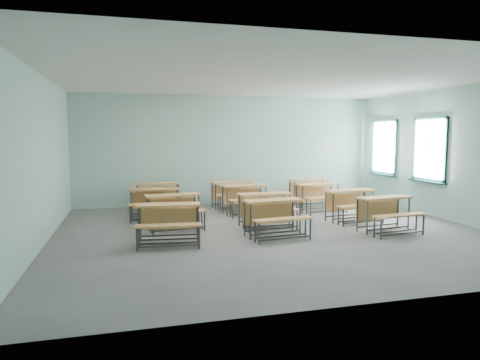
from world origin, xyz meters
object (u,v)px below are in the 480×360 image
object	(u,v)px
desk_unit_r1c1	(266,205)
desk_unit_r0c2	(387,209)
desk_unit_r3c1	(234,190)
desk_unit_r1c0	(174,206)
desk_unit_r2c0	(154,199)
desk_unit_r3c0	(158,192)
desk_unit_r1c2	(352,200)
desk_unit_r2c2	(319,193)
desk_unit_r0c0	(169,218)
desk_unit_r0c1	(275,212)
desk_unit_r3c2	(311,187)
desk_unit_r2c1	(246,195)

from	to	relation	value
desk_unit_r1c1	desk_unit_r0c2	bearing A→B (deg)	-28.77
desk_unit_r3c1	desk_unit_r1c0	bearing A→B (deg)	-136.19
desk_unit_r2c0	desk_unit_r3c0	world-z (taller)	same
desk_unit_r0c2	desk_unit_r3c1	xyz separation A→B (m)	(-2.40, 3.79, 0.00)
desk_unit_r1c1	desk_unit_r1c2	xyz separation A→B (m)	(2.17, 0.07, 0.00)
desk_unit_r2c2	desk_unit_r3c0	bearing A→B (deg)	156.01
desk_unit_r0c2	desk_unit_r2c2	world-z (taller)	same
desk_unit_r0c0	desk_unit_r3c1	size ratio (longest dim) A/B	1.00
desk_unit_r0c1	desk_unit_r1c0	world-z (taller)	same
desk_unit_r0c2	desk_unit_r3c2	bearing A→B (deg)	82.55
desk_unit_r3c0	desk_unit_r0c0	bearing A→B (deg)	-91.57
desk_unit_r1c0	desk_unit_r2c2	bearing A→B (deg)	8.32
desk_unit_r1c1	desk_unit_r1c2	size ratio (longest dim) A/B	0.96
desk_unit_r3c0	desk_unit_r1c0	bearing A→B (deg)	-86.48
desk_unit_r1c0	desk_unit_r2c1	world-z (taller)	same
desk_unit_r1c2	desk_unit_r1c0	bearing A→B (deg)	170.36
desk_unit_r2c2	desk_unit_r3c2	world-z (taller)	same
desk_unit_r2c0	desk_unit_r3c1	distance (m)	2.52
desk_unit_r0c0	desk_unit_r3c1	bearing A→B (deg)	65.33
desk_unit_r0c2	desk_unit_r3c0	xyz separation A→B (m)	(-4.48, 3.95, 0.00)
desk_unit_r3c1	desk_unit_r0c1	bearing A→B (deg)	-96.54
desk_unit_r0c1	desk_unit_r2c1	bearing A→B (deg)	81.04
desk_unit_r2c0	desk_unit_r0c1	bearing A→B (deg)	-43.94
desk_unit_r3c2	desk_unit_r0c0	bearing A→B (deg)	-146.19
desk_unit_r1c1	desk_unit_r1c2	world-z (taller)	same
desk_unit_r0c2	desk_unit_r3c2	world-z (taller)	same
desk_unit_r0c1	desk_unit_r3c1	xyz separation A→B (m)	(0.02, 3.57, 0.00)
desk_unit_r0c0	desk_unit_r3c1	xyz separation A→B (m)	(2.15, 3.58, 0.00)
desk_unit_r2c2	desk_unit_r3c1	xyz separation A→B (m)	(-2.10, 1.14, 0.00)
desk_unit_r2c0	desk_unit_r3c2	bearing A→B (deg)	17.50
desk_unit_r0c2	desk_unit_r1c2	xyz separation A→B (m)	(-0.12, 1.24, 0.00)
desk_unit_r0c0	desk_unit_r0c1	xyz separation A→B (m)	(2.12, 0.01, 0.00)
desk_unit_r0c2	desk_unit_r3c1	distance (m)	4.48
desk_unit_r1c2	desk_unit_r3c2	distance (m)	2.58
desk_unit_r3c2	desk_unit_r3c0	bearing A→B (deg)	173.43
desk_unit_r0c2	desk_unit_r3c0	bearing A→B (deg)	130.66
desk_unit_r2c0	desk_unit_r3c1	bearing A→B (deg)	29.75
desk_unit_r1c1	desk_unit_r2c0	bearing A→B (deg)	145.66
desk_unit_r0c1	desk_unit_r3c0	xyz separation A→B (m)	(-2.06, 3.73, 0.00)
desk_unit_r2c2	desk_unit_r3c0	xyz separation A→B (m)	(-4.18, 1.30, 0.00)
desk_unit_r2c0	desk_unit_r3c0	bearing A→B (deg)	85.59
desk_unit_r0c1	desk_unit_r3c0	distance (m)	4.26
desk_unit_r2c1	desk_unit_r2c2	world-z (taller)	same
desk_unit_r1c1	desk_unit_r3c1	distance (m)	2.62
desk_unit_r0c0	desk_unit_r2c1	size ratio (longest dim) A/B	0.99
desk_unit_r0c0	desk_unit_r3c1	distance (m)	4.17
desk_unit_r0c0	desk_unit_r2c0	bearing A→B (deg)	98.99
desk_unit_r3c1	desk_unit_r1c1	bearing A→B (deg)	-93.89
desk_unit_r1c1	desk_unit_r3c0	distance (m)	3.54
desk_unit_r0c1	desk_unit_r3c0	size ratio (longest dim) A/B	1.06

